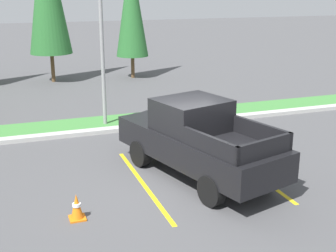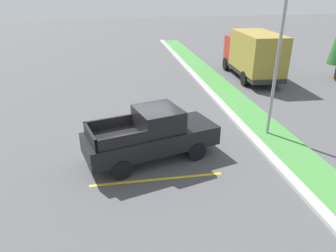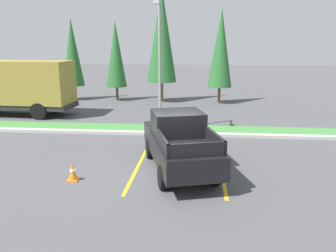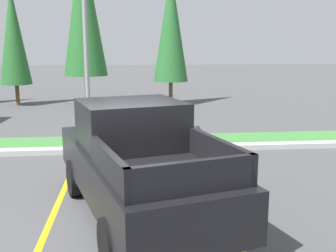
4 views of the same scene
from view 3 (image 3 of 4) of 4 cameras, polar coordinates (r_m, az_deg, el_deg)
name	(u,v)px [view 3 (image 3 of 4)]	position (r m, az deg, el deg)	size (l,w,h in m)	color
ground_plane	(164,172)	(12.45, -0.72, -7.58)	(120.00, 120.00, 0.00)	#4C4C4F
parking_line_near	(137,168)	(12.85, -5.13, -6.93)	(0.12, 4.80, 0.01)	yellow
parking_line_far	(222,171)	(12.68, 8.91, -7.34)	(0.12, 4.80, 0.01)	yellow
curb_strip	(174,134)	(17.17, 1.03, -1.30)	(56.00, 0.40, 0.15)	#B2B2AD
grass_median	(176,129)	(18.24, 1.28, -0.54)	(56.00, 1.80, 0.06)	#42843D
pickup_truck_main	(179,142)	(12.39, 1.83, -2.62)	(3.26, 5.54, 2.10)	black
cargo_truck_distant	(21,86)	(23.53, -23.18, 6.10)	(6.89, 2.73, 3.40)	black
street_light	(159,58)	(17.41, -1.44, 11.16)	(0.24, 1.49, 6.41)	gray
cypress_tree_leftmost	(72,52)	(28.52, -15.53, 11.64)	(1.65, 1.65, 6.33)	brown
cypress_tree_left_inner	(116,54)	(27.52, -8.62, 11.64)	(1.59, 1.59, 6.11)	brown
cypress_tree_center	(162,35)	(26.67, -1.05, 14.88)	(2.23, 2.23, 8.59)	brown
cypress_tree_right_inner	(221,49)	(26.21, 8.71, 12.54)	(1.79, 1.79, 6.88)	brown
traffic_cone	(73,172)	(12.05, -15.46, -7.37)	(0.36, 0.36, 0.60)	orange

